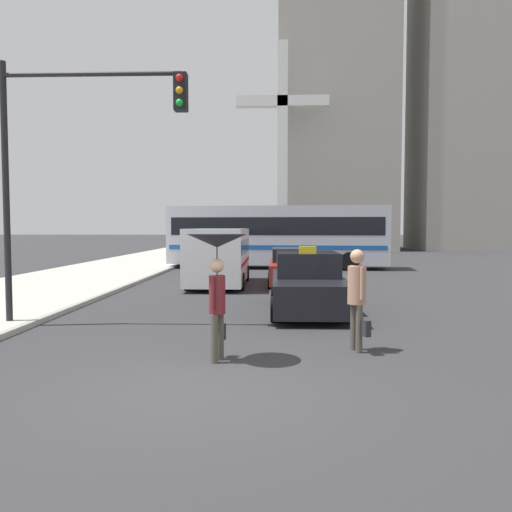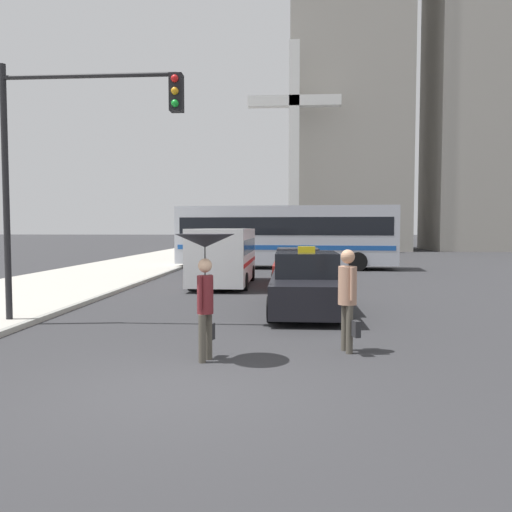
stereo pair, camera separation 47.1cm
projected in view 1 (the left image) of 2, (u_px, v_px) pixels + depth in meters
The scene contains 11 objects.
ground_plane at pixel (194, 388), 6.82m from camera, with size 300.00×300.00×0.00m, color #2D2D30.
taxi at pixel (307, 285), 13.02m from camera, with size 1.91×4.56×1.71m.
sedan_red at pixel (293, 268), 19.30m from camera, with size 1.91×4.67×1.39m.
ambulance_van at pixel (219, 254), 18.97m from camera, with size 2.10×5.32×2.15m.
city_bus at pixel (277, 234), 26.96m from camera, with size 11.85×3.55×3.34m.
pedestrian_with_umbrella at pixel (217, 260), 8.09m from camera, with size 0.98×0.98×2.09m.
pedestrian_man at pixel (357, 292), 8.78m from camera, with size 0.40×0.59×1.81m.
traffic_light at pixel (77, 142), 10.84m from camera, with size 4.10×0.38×5.80m.
building_tower_near at pixel (334, 67), 49.50m from camera, with size 11.18×9.64×36.27m.
building_tower_far at pixel (472, 94), 49.00m from camera, with size 10.80×8.17×30.75m.
monument_cross at pixel (282, 134), 43.34m from camera, with size 8.02×0.90×18.23m.
Camera 1 is at (1.08, -6.67, 2.19)m, focal length 35.00 mm.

